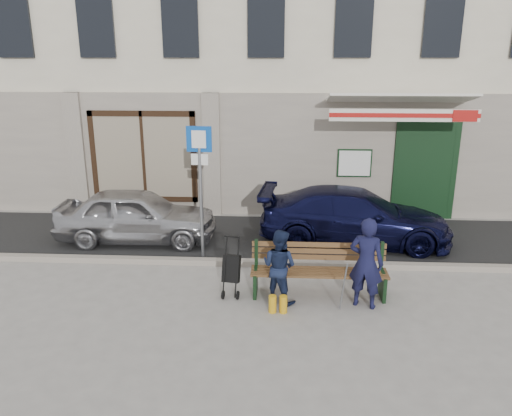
# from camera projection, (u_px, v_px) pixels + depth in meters

# --- Properties ---
(ground) EXTENTS (80.00, 80.00, 0.00)m
(ground) POSITION_uv_depth(u_px,v_px,m) (254.00, 300.00, 8.73)
(ground) COLOR #9E9991
(ground) RESTS_ON ground
(asphalt_lane) EXTENTS (60.00, 3.20, 0.01)m
(asphalt_lane) POSITION_uv_depth(u_px,v_px,m) (262.00, 238.00, 11.69)
(asphalt_lane) COLOR #282828
(asphalt_lane) RESTS_ON ground
(curb) EXTENTS (60.00, 0.18, 0.12)m
(curb) POSITION_uv_depth(u_px,v_px,m) (258.00, 263.00, 10.15)
(curb) COLOR #9E9384
(curb) RESTS_ON ground
(building) EXTENTS (20.00, 8.27, 10.00)m
(building) POSITION_uv_depth(u_px,v_px,m) (271.00, 26.00, 15.34)
(building) COLOR beige
(building) RESTS_ON ground
(car_silver) EXTENTS (3.63, 1.51, 1.23)m
(car_silver) POSITION_uv_depth(u_px,v_px,m) (137.00, 215.00, 11.37)
(car_silver) COLOR #B8B8BD
(car_silver) RESTS_ON ground
(car_navy) EXTENTS (4.43, 2.15, 1.24)m
(car_navy) POSITION_uv_depth(u_px,v_px,m) (354.00, 216.00, 11.28)
(car_navy) COLOR black
(car_navy) RESTS_ON ground
(parking_sign) EXTENTS (0.51, 0.08, 2.77)m
(parking_sign) POSITION_uv_depth(u_px,v_px,m) (200.00, 171.00, 10.09)
(parking_sign) COLOR gray
(parking_sign) RESTS_ON ground
(bench) EXTENTS (2.40, 1.17, 0.98)m
(bench) POSITION_uv_depth(u_px,v_px,m) (316.00, 271.00, 8.79)
(bench) COLOR brown
(bench) RESTS_ON ground
(man) EXTENTS (0.68, 0.56, 1.58)m
(man) POSITION_uv_depth(u_px,v_px,m) (366.00, 263.00, 8.31)
(man) COLOR #131434
(man) RESTS_ON ground
(woman) EXTENTS (0.80, 0.75, 1.31)m
(woman) POSITION_uv_depth(u_px,v_px,m) (279.00, 266.00, 8.52)
(woman) COLOR #151E3A
(woman) RESTS_ON ground
(stroller) EXTENTS (0.35, 0.46, 1.05)m
(stroller) POSITION_uv_depth(u_px,v_px,m) (231.00, 270.00, 8.83)
(stroller) COLOR black
(stroller) RESTS_ON ground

